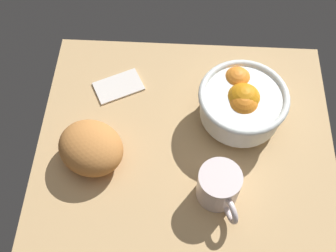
{
  "coord_description": "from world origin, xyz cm",
  "views": [
    {
      "loc": [
        1.56,
        46.78,
        85.23
      ],
      "look_at": [
        4.08,
        -0.79,
        5.0
      ],
      "focal_mm": 44.99,
      "sensor_mm": 36.0,
      "label": 1
    }
  ],
  "objects_px": {
    "fruit_bowl": "(242,102)",
    "mug": "(219,187)",
    "bread_loaf": "(91,148)",
    "napkin_folded": "(118,86)"
  },
  "relations": [
    {
      "from": "fruit_bowl",
      "to": "mug",
      "type": "distance_m",
      "value": 0.21
    },
    {
      "from": "fruit_bowl",
      "to": "bread_loaf",
      "type": "height_order",
      "value": "fruit_bowl"
    },
    {
      "from": "fruit_bowl",
      "to": "mug",
      "type": "xyz_separation_m",
      "value": [
        0.05,
        0.2,
        -0.02
      ]
    },
    {
      "from": "bread_loaf",
      "to": "mug",
      "type": "relative_size",
      "value": 1.16
    },
    {
      "from": "fruit_bowl",
      "to": "napkin_folded",
      "type": "bearing_deg",
      "value": -14.14
    },
    {
      "from": "napkin_folded",
      "to": "mug",
      "type": "relative_size",
      "value": 0.91
    },
    {
      "from": "bread_loaf",
      "to": "napkin_folded",
      "type": "height_order",
      "value": "bread_loaf"
    },
    {
      "from": "fruit_bowl",
      "to": "mug",
      "type": "relative_size",
      "value": 1.6
    },
    {
      "from": "fruit_bowl",
      "to": "bread_loaf",
      "type": "bearing_deg",
      "value": 20.6
    },
    {
      "from": "bread_loaf",
      "to": "napkin_folded",
      "type": "relative_size",
      "value": 1.28
    }
  ]
}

